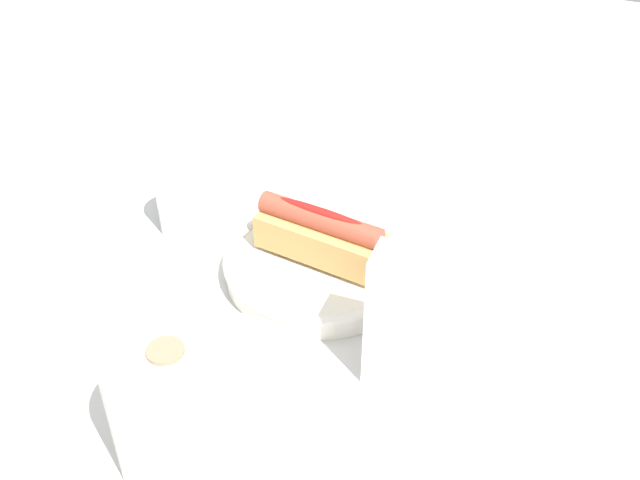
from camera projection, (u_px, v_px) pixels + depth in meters
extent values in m
plane|color=beige|center=(329.00, 281.00, 0.84)|extent=(2.40, 2.40, 0.00)
cylinder|color=silver|center=(320.00, 266.00, 0.84)|extent=(0.22, 0.22, 0.03)
torus|color=silver|center=(320.00, 258.00, 0.84)|extent=(0.23, 0.23, 0.01)
cube|color=tan|center=(320.00, 240.00, 0.82)|extent=(0.15, 0.06, 0.04)
cylinder|color=#A84733|center=(320.00, 220.00, 0.81)|extent=(0.15, 0.04, 0.03)
ellipsoid|color=red|center=(320.00, 211.00, 0.80)|extent=(0.11, 0.02, 0.01)
cylinder|color=white|center=(184.00, 198.00, 0.90)|extent=(0.07, 0.07, 0.09)
cylinder|color=silver|center=(185.00, 204.00, 0.91)|extent=(0.06, 0.06, 0.07)
cylinder|color=white|center=(175.00, 407.00, 0.61)|extent=(0.11, 0.11, 0.13)
cylinder|color=#997A5B|center=(165.00, 351.00, 0.57)|extent=(0.03, 0.03, 0.00)
cube|color=white|center=(426.00, 326.00, 0.67)|extent=(0.11, 0.05, 0.15)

